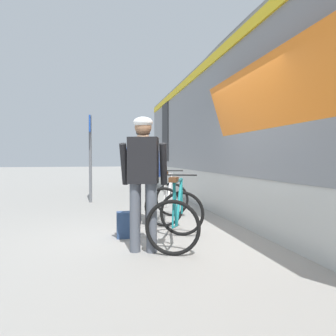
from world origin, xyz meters
TOP-DOWN VIEW (x-y plane):
  - ground_plane at (0.00, 0.00)m, footprint 80.00×80.00m
  - train_car at (2.99, 1.09)m, footprint 3.30×17.27m
  - cyclist_near_in_dark at (-0.41, -0.67)m, footprint 0.66×0.43m
  - cyclist_far_in_blue at (-0.19, 1.01)m, footprint 0.66×0.46m
  - bicycle_near_teal at (0.10, -0.44)m, footprint 1.05×1.25m
  - bicycle_far_white at (0.32, 1.21)m, footprint 1.05×1.25m
  - backpack_on_platform at (-0.58, 0.11)m, footprint 0.28×0.18m
  - platform_sign_post at (-1.24, 4.17)m, footprint 0.08×0.70m

SIDE VIEW (x-z plane):
  - ground_plane at x=0.00m, z-range 0.00..0.00m
  - backpack_on_platform at x=-0.58m, z-range 0.00..0.40m
  - bicycle_near_teal at x=0.10m, z-range -0.09..0.89m
  - bicycle_far_white at x=0.32m, z-range -0.09..0.89m
  - cyclist_near_in_dark at x=-0.41m, z-range 0.17..1.94m
  - cyclist_far_in_blue at x=-0.19m, z-range 0.17..1.94m
  - platform_sign_post at x=-1.24m, z-range 0.42..2.82m
  - train_car at x=2.99m, z-range 0.03..3.91m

